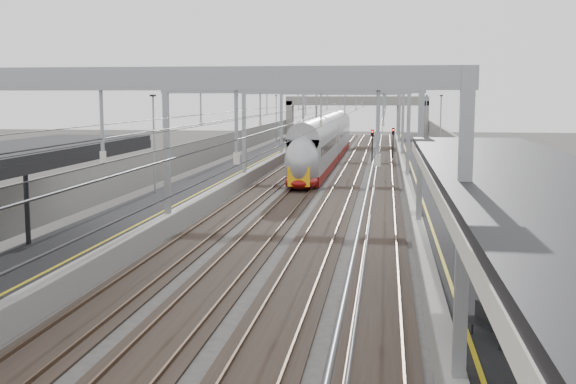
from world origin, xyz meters
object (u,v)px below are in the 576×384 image
(train, at_px, (324,146))
(signal_green, at_px, (300,136))
(bench, at_px, (490,322))
(overbridge, at_px, (357,107))

(train, height_order, signal_green, train)
(train, bearing_deg, bench, -80.90)
(overbridge, height_order, train, overbridge)
(bench, xyz_separation_m, signal_green, (-12.46, 64.64, 0.92))
(overbridge, distance_m, signal_green, 31.48)
(bench, distance_m, signal_green, 65.83)
(overbridge, bearing_deg, bench, -85.65)
(signal_green, bearing_deg, train, -69.53)
(train, distance_m, bench, 55.42)
(bench, relative_size, signal_green, 0.47)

